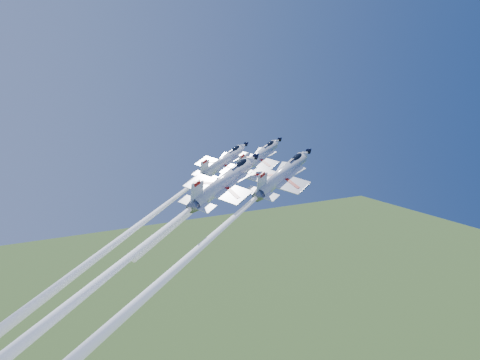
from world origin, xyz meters
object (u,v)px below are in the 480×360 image
jet_lead (222,186)px  jet_left (151,216)px  jet_slot (137,251)px  jet_right (201,247)px

jet_lead → jet_left: size_ratio=0.72×
jet_lead → jet_slot: size_ratio=0.68×
jet_left → jet_right: jet_right is taller
jet_slot → jet_lead: bearing=98.4°
jet_lead → jet_slot: (-19.94, -13.09, -4.91)m
jet_lead → jet_right: jet_right is taller
jet_lead → jet_right: size_ratio=0.64×
jet_left → jet_slot: (-6.19, -11.51, -1.57)m
jet_right → jet_slot: (-8.58, 2.55, -0.03)m
jet_left → jet_right: size_ratio=0.88×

